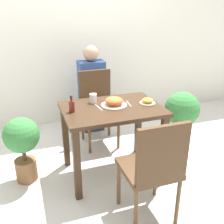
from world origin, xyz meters
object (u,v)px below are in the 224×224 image
at_px(chair_near, 154,166).
at_px(chair_far, 98,103).
at_px(sauce_bottle, 72,106).
at_px(person_figure, 92,90).
at_px(potted_plant_right, 181,116).
at_px(side_plate, 147,101).
at_px(food_plate, 114,102).
at_px(potted_plant_left, 22,142).
at_px(drink_cup, 93,98).

height_order(chair_near, chair_far, same).
distance_m(chair_far, sauce_bottle, 0.86).
distance_m(sauce_bottle, person_figure, 1.17).
bearing_deg(chair_far, potted_plant_right, -36.35).
distance_m(side_plate, potted_plant_right, 0.60).
distance_m(chair_far, side_plate, 0.82).
distance_m(food_plate, potted_plant_left, 0.96).
relative_size(chair_far, potted_plant_left, 1.35).
height_order(sauce_bottle, potted_plant_right, sauce_bottle).
bearing_deg(potted_plant_left, sauce_bottle, -16.96).
height_order(sauce_bottle, person_figure, person_figure).
height_order(potted_plant_right, person_figure, person_figure).
height_order(drink_cup, person_figure, person_figure).
xyz_separation_m(side_plate, potted_plant_left, (-1.22, 0.19, -0.33)).
bearing_deg(sauce_bottle, side_plate, -3.19).
bearing_deg(person_figure, side_plate, -75.61).
bearing_deg(person_figure, potted_plant_right, -50.74).
height_order(chair_far, potted_plant_right, chair_far).
bearing_deg(drink_cup, sauce_bottle, -146.23).
xyz_separation_m(chair_near, drink_cup, (-0.21, 0.92, 0.26)).
height_order(chair_near, side_plate, chair_near).
bearing_deg(potted_plant_left, chair_near, -43.97).
relative_size(food_plate, side_plate, 1.61).
bearing_deg(chair_far, food_plate, -92.28).
relative_size(side_plate, potted_plant_left, 0.23).
height_order(food_plate, person_figure, person_figure).
distance_m(chair_far, person_figure, 0.37).
xyz_separation_m(side_plate, sauce_bottle, (-0.75, 0.04, 0.03)).
distance_m(drink_cup, potted_plant_right, 1.05).
bearing_deg(potted_plant_left, person_figure, 43.88).
height_order(chair_near, person_figure, person_figure).
bearing_deg(potted_plant_right, food_plate, -175.10).
xyz_separation_m(chair_near, potted_plant_left, (-0.93, 0.90, -0.09)).
distance_m(drink_cup, person_figure, 0.93).
bearing_deg(sauce_bottle, person_figure, 65.88).
relative_size(chair_near, chair_far, 1.00).
bearing_deg(side_plate, potted_plant_left, 171.35).
bearing_deg(drink_cup, potted_plant_left, -178.20).
bearing_deg(potted_plant_left, potted_plant_right, -1.89).
bearing_deg(side_plate, person_figure, 104.39).
xyz_separation_m(food_plate, drink_cup, (-0.17, 0.15, 0.01)).
height_order(chair_near, potted_plant_left, chair_near).
bearing_deg(food_plate, sauce_bottle, -177.96).
height_order(chair_near, potted_plant_right, chair_near).
xyz_separation_m(chair_far, potted_plant_right, (0.81, -0.60, -0.05)).
bearing_deg(drink_cup, side_plate, -22.61).
xyz_separation_m(chair_far, potted_plant_left, (-0.91, -0.54, -0.09)).
bearing_deg(drink_cup, potted_plant_right, -4.52).
bearing_deg(chair_near, potted_plant_left, -43.97).
bearing_deg(chair_near, person_figure, -90.31).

